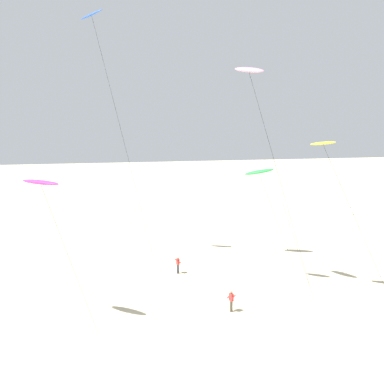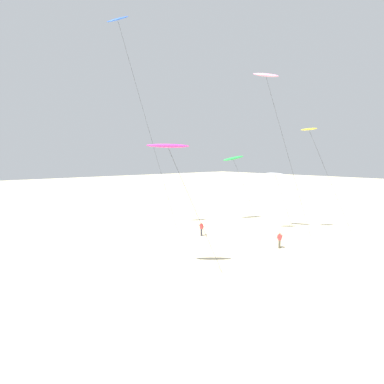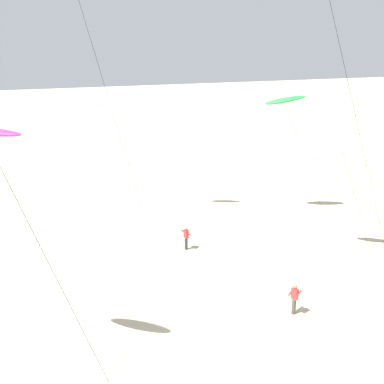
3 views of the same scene
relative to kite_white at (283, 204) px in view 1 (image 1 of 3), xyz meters
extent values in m
plane|color=beige|center=(-9.82, -6.00, -7.23)|extent=(260.00, 260.00, 0.00)
ellipsoid|color=white|center=(-0.01, 0.01, 0.04)|extent=(2.29, 1.95, 0.57)
cylinder|color=#262626|center=(1.03, -0.75, -3.64)|extent=(2.11, 1.55, 7.19)
ellipsoid|color=#D8339E|center=(-20.03, -4.13, 3.08)|extent=(3.04, 2.74, 0.38)
cylinder|color=#262626|center=(-18.26, -5.42, -2.13)|extent=(3.56, 2.61, 10.20)
ellipsoid|color=pink|center=(-3.91, -1.13, 11.35)|extent=(2.26, 2.82, 0.99)
cylinder|color=#262626|center=(-1.53, -2.87, 2.00)|extent=(4.79, 3.51, 18.46)
ellipsoid|color=blue|center=(-16.02, 10.22, 17.52)|extent=(2.35, 1.76, 1.18)
cylinder|color=#262626|center=(-13.30, 8.23, 5.10)|extent=(5.47, 4.01, 24.66)
ellipsoid|color=green|center=(0.72, 7.71, 1.99)|extent=(3.21, 2.23, 1.03)
cylinder|color=#262626|center=(2.22, 6.62, -2.70)|extent=(3.03, 2.22, 9.08)
ellipsoid|color=yellow|center=(1.69, -3.42, 5.50)|extent=(2.02, 1.72, 0.51)
cylinder|color=#262626|center=(4.09, -5.18, -0.91)|extent=(4.85, 3.55, 12.65)
cylinder|color=#4C4738|center=(-6.49, -5.27, -6.79)|extent=(0.22, 0.22, 0.88)
cube|color=red|center=(-6.49, -5.27, -6.06)|extent=(0.32, 0.39, 0.58)
sphere|color=#9E7051|center=(-6.49, -5.27, -5.66)|extent=(0.20, 0.20, 0.20)
cylinder|color=red|center=(-6.40, -5.47, -6.01)|extent=(0.50, 0.28, 0.39)
cylinder|color=red|center=(-6.57, -5.06, -6.01)|extent=(0.50, 0.28, 0.39)
cylinder|color=#33333D|center=(-8.79, 4.14, -6.79)|extent=(0.22, 0.22, 0.88)
cube|color=red|center=(-8.79, 4.14, -6.06)|extent=(0.28, 0.38, 0.58)
sphere|color=beige|center=(-8.79, 4.14, -5.66)|extent=(0.20, 0.20, 0.20)
cylinder|color=red|center=(-8.85, 4.35, -6.01)|extent=(0.51, 0.22, 0.39)
cylinder|color=red|center=(-8.74, 3.93, -6.01)|extent=(0.51, 0.22, 0.39)
camera|label=1|loc=(-16.60, -35.66, 7.17)|focal=41.11mm
camera|label=2|loc=(-36.27, -25.45, 2.28)|focal=32.17mm
camera|label=3|loc=(-19.27, -22.82, 6.25)|focal=43.59mm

